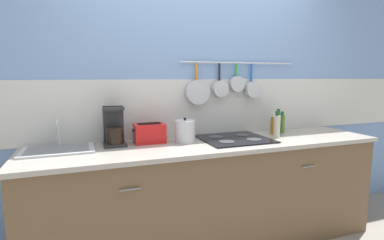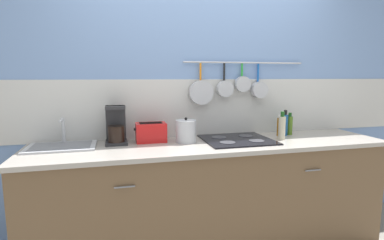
% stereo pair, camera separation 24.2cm
% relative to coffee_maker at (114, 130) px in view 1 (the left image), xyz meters
% --- Properties ---
extents(wall_back, '(7.20, 0.15, 2.60)m').
position_rel_coffee_maker_xyz_m(wall_back, '(0.78, 0.18, 0.24)').
color(wall_back, '#7293C6').
rests_on(wall_back, ground_plane).
extents(cabinet_base, '(2.95, 0.64, 0.88)m').
position_rel_coffee_maker_xyz_m(cabinet_base, '(0.78, -0.19, -0.60)').
color(cabinet_base, brown).
rests_on(cabinet_base, ground_plane).
extents(countertop, '(2.99, 0.66, 0.03)m').
position_rel_coffee_maker_xyz_m(countertop, '(0.78, -0.19, -0.15)').
color(countertop, '#A59E93').
rests_on(countertop, cabinet_base).
extents(sink_basin, '(0.51, 0.35, 0.22)m').
position_rel_coffee_maker_xyz_m(sink_basin, '(-0.42, -0.04, -0.11)').
color(sink_basin, '#B7BABF').
rests_on(sink_basin, countertop).
extents(coffee_maker, '(0.18, 0.18, 0.31)m').
position_rel_coffee_maker_xyz_m(coffee_maker, '(0.00, 0.00, 0.00)').
color(coffee_maker, '#262628').
rests_on(coffee_maker, countertop).
extents(toaster, '(0.27, 0.16, 0.17)m').
position_rel_coffee_maker_xyz_m(toaster, '(0.29, -0.01, -0.05)').
color(toaster, red).
rests_on(toaster, countertop).
extents(kettle, '(0.17, 0.17, 0.21)m').
position_rel_coffee_maker_xyz_m(kettle, '(0.57, -0.09, -0.03)').
color(kettle, '#B7BABF').
rests_on(kettle, countertop).
extents(cooktop, '(0.58, 0.54, 0.01)m').
position_rel_coffee_maker_xyz_m(cooktop, '(1.02, -0.14, -0.12)').
color(cooktop, black).
rests_on(cooktop, countertop).
extents(bottle_sesame_oil, '(0.06, 0.06, 0.25)m').
position_rel_coffee_maker_xyz_m(bottle_sesame_oil, '(1.41, -0.20, -0.02)').
color(bottle_sesame_oil, '#BFB799').
rests_on(bottle_sesame_oil, countertop).
extents(bottle_hot_sauce, '(0.05, 0.05, 0.21)m').
position_rel_coffee_maker_xyz_m(bottle_hot_sauce, '(1.48, -0.05, -0.04)').
color(bottle_hot_sauce, '#8C5919').
rests_on(bottle_hot_sauce, countertop).
extents(bottle_cooking_wine, '(0.05, 0.05, 0.24)m').
position_rel_coffee_maker_xyz_m(bottle_cooking_wine, '(1.54, -0.04, -0.02)').
color(bottle_cooking_wine, navy).
rests_on(bottle_cooking_wine, countertop).
extents(bottle_vinegar, '(0.05, 0.05, 0.21)m').
position_rel_coffee_maker_xyz_m(bottle_vinegar, '(1.60, -0.01, -0.04)').
color(bottle_vinegar, '#4C721E').
rests_on(bottle_vinegar, countertop).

